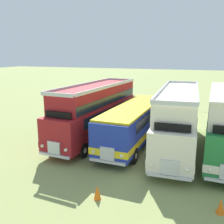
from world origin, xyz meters
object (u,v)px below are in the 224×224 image
object	(u,v)px
bus_second_in_row	(135,121)
cone_near_end	(221,206)
bus_third_in_row	(178,118)
bus_first_in_row	(97,110)
cone_mid_row	(97,192)

from	to	relation	value
bus_second_in_row	cone_near_end	size ratio (longest dim) A/B	15.08
bus_third_in_row	cone_near_end	xyz separation A→B (m)	(2.83, -7.34, -2.00)
bus_third_in_row	bus_first_in_row	bearing A→B (deg)	177.22
cone_near_end	cone_mid_row	world-z (taller)	cone_near_end
bus_third_in_row	cone_mid_row	size ratio (longest dim) A/B	16.34
bus_second_in_row	cone_near_end	xyz separation A→B (m)	(6.11, -7.56, -1.39)
bus_first_in_row	cone_near_end	size ratio (longest dim) A/B	16.09
bus_first_in_row	cone_mid_row	bearing A→B (deg)	-65.60
cone_near_end	cone_mid_row	xyz separation A→B (m)	(-5.51, -0.90, -0.01)
bus_second_in_row	cone_mid_row	xyz separation A→B (m)	(0.60, -8.46, -1.40)
bus_second_in_row	cone_mid_row	size ratio (longest dim) A/B	15.40
bus_second_in_row	bus_third_in_row	world-z (taller)	bus_third_in_row
bus_third_in_row	cone_mid_row	bearing A→B (deg)	-108.00
cone_mid_row	cone_near_end	bearing A→B (deg)	9.28
cone_near_end	cone_mid_row	bearing A→B (deg)	-170.72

